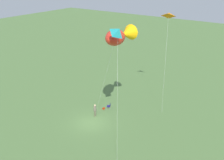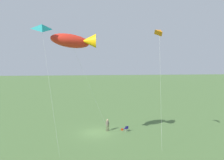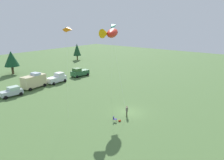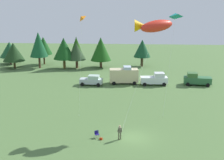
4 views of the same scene
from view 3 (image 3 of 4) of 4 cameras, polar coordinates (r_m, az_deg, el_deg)
The scene contains 11 objects.
ground_plane at distance 36.20m, azimuth 4.55°, elevation -8.39°, with size 160.00×160.00×0.00m, color #4D6F3A.
person_kite_flyer at distance 34.30m, azimuth 3.89°, elevation -7.89°, with size 0.58×0.40×1.74m.
folding_chair at distance 32.73m, azimuth 0.63°, elevation -10.06°, with size 0.63×0.63×0.82m.
backpack_on_grass at distance 32.97m, azimuth 2.00°, elevation -10.59°, with size 0.32×0.22×0.22m, color #9F2109.
car_silver_compact at distance 47.53m, azimuth -24.74°, elevation -2.77°, with size 4.31×2.45×1.89m.
van_camper_beige at distance 51.45m, azimuth -19.75°, elevation -0.17°, with size 5.59×3.03×3.34m.
truck_white_pickup at distance 54.30m, azimuth -14.21°, elevation 0.44°, with size 5.12×2.68×2.34m.
truck_green_flatbed at distance 59.51m, azimuth -8.50°, elevation 2.01°, with size 5.17×2.79×2.34m.
kite_large_fish at distance 38.32m, azimuth -0.35°, elevation 12.15°, with size 6.75×8.00×13.42m.
kite_delta_orange at distance 32.35m, azimuth -11.96°, elevation 12.85°, with size 1.14×1.42×13.75m.
kite_delta_teal at distance 41.89m, azimuth -0.07°, elevation 14.03°, with size 2.02×1.63×14.11m.
Camera 3 is at (-27.75, -18.27, 14.39)m, focal length 35.00 mm.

